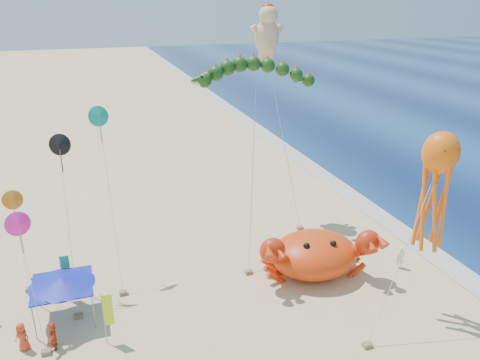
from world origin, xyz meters
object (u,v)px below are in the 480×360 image
object	(u,v)px
octopus_kite	(436,183)
cherub_kite	(268,31)
dragon_kite	(254,77)
crab_inflatable	(315,253)
canopy_blue	(62,282)

from	to	relation	value
octopus_kite	cherub_kite	bearing A→B (deg)	102.07
dragon_kite	octopus_kite	bearing A→B (deg)	-63.58
crab_inflatable	canopy_blue	bearing A→B (deg)	178.77
crab_inflatable	cherub_kite	distance (m)	17.39
dragon_kite	octopus_kite	distance (m)	14.25
canopy_blue	cherub_kite	bearing A→B (deg)	32.53
dragon_kite	octopus_kite	world-z (taller)	dragon_kite
octopus_kite	crab_inflatable	bearing A→B (deg)	126.28
dragon_kite	cherub_kite	xyz separation A→B (m)	(2.57, 4.15, 2.74)
crab_inflatable	canopy_blue	distance (m)	15.98
crab_inflatable	canopy_blue	xyz separation A→B (m)	(-15.95, 0.34, 0.88)
crab_inflatable	cherub_kite	size ratio (longest dim) A/B	0.47
dragon_kite	crab_inflatable	bearing A→B (deg)	-73.15
octopus_kite	canopy_blue	distance (m)	21.62
crab_inflatable	dragon_kite	distance (m)	12.91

